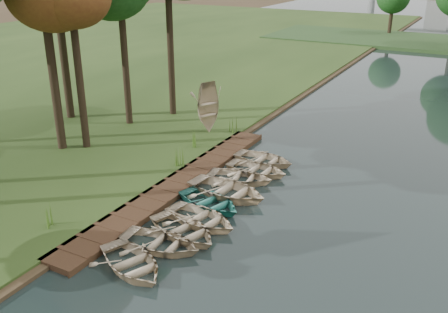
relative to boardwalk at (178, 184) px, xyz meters
The scene contains 16 objects.
ground 1.61m from the boardwalk, ahead, with size 300.00×300.00×0.00m, color #3D2F1D.
boardwalk is the anchor object (origin of this frame).
rowboat_0 7.00m from the boardwalk, 70.27° to the right, with size 2.34×3.28×0.68m, color #C7B290.
rowboat_1 5.54m from the boardwalk, 63.54° to the right, with size 2.34×3.28×0.68m, color #C7B290.
rowboat_2 4.66m from the boardwalk, 54.11° to the right, with size 2.43×3.40×0.70m, color #C7B290.
rowboat_3 3.89m from the boardwalk, 42.53° to the right, with size 2.38×3.34×0.69m, color #C7B290.
rowboat_4 2.70m from the boardwalk, 25.42° to the right, with size 2.33×3.27×0.68m, color #2C7C6E.
rowboat_5 2.62m from the boardwalk, ahead, with size 2.80×3.92×0.81m, color #C7B290.
rowboat_6 3.07m from the boardwalk, 38.00° to the left, with size 2.30×3.22×0.67m, color #C7B290.
rowboat_7 4.16m from the boardwalk, 49.15° to the left, with size 2.32×3.25×0.67m, color #C7B290.
rowboat_8 5.18m from the boardwalk, 61.32° to the left, with size 2.35×3.29×0.68m, color #C7B290.
stored_rowboat 7.29m from the boardwalk, 108.54° to the left, with size 2.28×3.19×0.66m, color #C7B290.
reeds_0 6.49m from the boardwalk, 109.27° to the right, with size 0.60×0.60×0.99m, color #3F661E.
reeds_1 2.02m from the boardwalk, 121.50° to the left, with size 0.60×0.60×1.02m, color #3F661E.
reeds_2 4.80m from the boardwalk, 111.12° to the left, with size 0.60×0.60×0.93m, color #3F661E.
reeds_3 7.79m from the boardwalk, 97.40° to the left, with size 0.60×0.60×0.93m, color #3F661E.
Camera 1 is at (10.75, -18.16, 10.43)m, focal length 40.00 mm.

